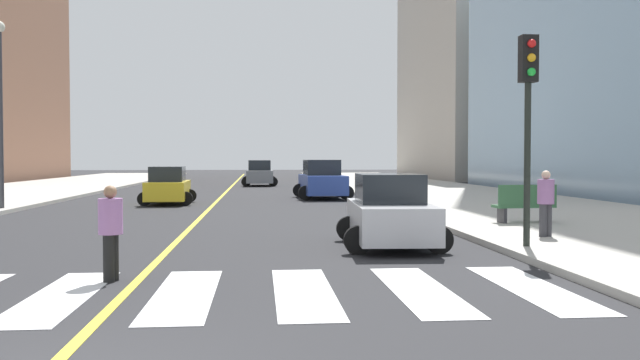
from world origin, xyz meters
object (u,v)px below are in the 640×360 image
pedestrian_crossing (111,229)px  car_gray_nearest (260,174)px  car_yellow_fourth (168,187)px  park_bench (525,204)px  car_silver_second (390,213)px  traffic_light_near_corner (528,98)px  pedestrian_waiting_east (546,200)px  street_lamp (0,97)px  car_blue_third (322,180)px

pedestrian_crossing → car_gray_nearest: bearing=-170.1°
car_yellow_fourth → park_bench: (11.81, -11.19, -0.09)m
car_silver_second → traffic_light_near_corner: size_ratio=0.85×
park_bench → pedestrian_waiting_east: bearing=161.2°
traffic_light_near_corner → pedestrian_crossing: size_ratio=2.83×
car_yellow_fourth → park_bench: 16.27m
car_silver_second → street_lamp: 17.29m
park_bench → car_yellow_fourth: bearing=42.0°
car_blue_third → pedestrian_crossing: 23.18m
car_gray_nearest → traffic_light_near_corner: (5.76, -35.83, 2.46)m
car_silver_second → pedestrian_waiting_east: (3.88, 0.38, 0.25)m
car_yellow_fourth → street_lamp: size_ratio=0.54×
street_lamp → car_gray_nearest: bearing=67.4°
car_gray_nearest → traffic_light_near_corner: size_ratio=0.93×
car_blue_third → park_bench: (4.62, -14.74, -0.22)m
car_blue_third → pedestrian_crossing: (-5.59, -22.49, -0.03)m
traffic_light_near_corner → street_lamp: (-15.48, 12.42, 0.99)m
car_gray_nearest → car_yellow_fourth: car_gray_nearest is taller
park_bench → street_lamp: 19.32m
traffic_light_near_corner → pedestrian_waiting_east: (1.15, 1.68, -2.31)m
car_yellow_fourth → traffic_light_near_corner: bearing=-60.4°
car_silver_second → car_gray_nearest: bearing=-82.3°
car_blue_third → park_bench: 15.45m
park_bench → street_lamp: street_lamp is taller
car_silver_second → car_blue_third: bearing=-87.7°
pedestrian_crossing → car_yellow_fourth: bearing=-161.6°
car_silver_second → car_yellow_fourth: 16.57m
car_gray_nearest → car_blue_third: 16.29m
car_gray_nearest → street_lamp: (-9.72, -23.40, 3.45)m
park_bench → pedestrian_crossing: bearing=122.7°
traffic_light_near_corner → street_lamp: street_lamp is taller
park_bench → pedestrian_waiting_east: pedestrian_waiting_east is taller
pedestrian_waiting_east → pedestrian_crossing: bearing=2.2°
car_silver_second → street_lamp: (-12.75, 11.12, 3.55)m
street_lamp → pedestrian_waiting_east: bearing=-32.9°
car_yellow_fourth → street_lamp: bearing=-147.2°
park_bench → pedestrian_waiting_east: size_ratio=1.15×
car_gray_nearest → pedestrian_crossing: (-2.43, -38.47, 0.00)m
traffic_light_near_corner → park_bench: size_ratio=2.46×
car_blue_third → pedestrian_waiting_east: car_blue_third is taller
street_lamp → car_blue_third: bearing=30.0°
car_gray_nearest → car_yellow_fourth: 19.94m
car_yellow_fourth → pedestrian_waiting_east: 18.26m
car_blue_third → traffic_light_near_corner: (2.60, -19.85, 2.42)m
car_gray_nearest → car_yellow_fourth: (-4.03, -19.53, -0.10)m
car_yellow_fourth → park_bench: car_yellow_fourth is taller
car_blue_third → pedestrian_waiting_east: 18.56m
park_bench → street_lamp: (-17.50, 7.32, 3.64)m
car_silver_second → traffic_light_near_corner: (2.73, -1.30, 2.55)m
pedestrian_waiting_east → car_silver_second: bearing=-17.0°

